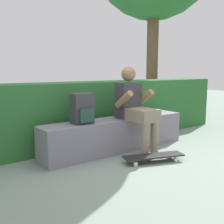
% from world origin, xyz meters
% --- Properties ---
extents(ground_plane, '(24.00, 24.00, 0.00)m').
position_xyz_m(ground_plane, '(0.00, 0.00, 0.00)').
color(ground_plane, gray).
extents(bench_main, '(2.34, 0.41, 0.48)m').
position_xyz_m(bench_main, '(0.00, 0.38, 0.24)').
color(bench_main, slate).
rests_on(bench_main, ground).
extents(person_skater, '(0.49, 0.62, 1.23)m').
position_xyz_m(person_skater, '(0.17, 0.18, 0.67)').
color(person_skater, '#333338').
rests_on(person_skater, ground).
extents(skateboard_near_person, '(0.82, 0.46, 0.09)m').
position_xyz_m(skateboard_near_person, '(0.06, -0.32, 0.07)').
color(skateboard_near_person, black).
rests_on(skateboard_near_person, ground).
extents(backpack_on_bench, '(0.28, 0.23, 0.40)m').
position_xyz_m(backpack_on_bench, '(-0.58, 0.38, 0.67)').
color(backpack_on_bench, '#333338').
rests_on(backpack_on_bench, bench_main).
extents(hedge_row, '(5.90, 0.59, 0.99)m').
position_xyz_m(hedge_row, '(-0.19, 1.03, 0.49)').
color(hedge_row, '#29622C').
rests_on(hedge_row, ground).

